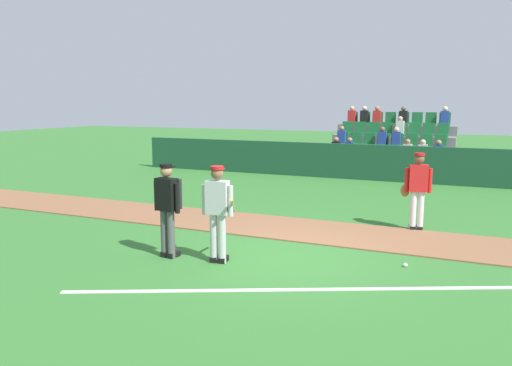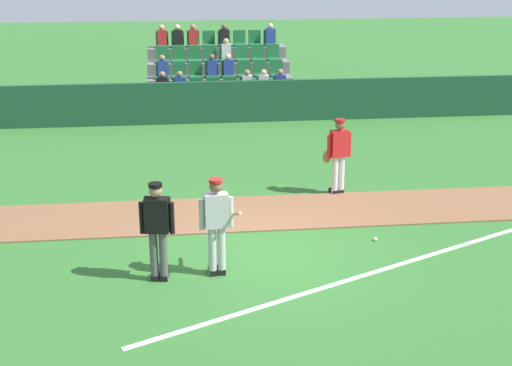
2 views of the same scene
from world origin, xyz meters
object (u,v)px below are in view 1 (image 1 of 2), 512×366
at_px(runner_red_jersey, 417,188).
at_px(baseball, 405,265).
at_px(batter_grey_jersey, 218,210).
at_px(umpire_home_plate, 168,205).

xyz_separation_m(runner_red_jersey, baseball, (0.15, -2.74, -0.93)).
bearing_deg(runner_red_jersey, batter_grey_jersey, -127.76).
bearing_deg(batter_grey_jersey, umpire_home_plate, -174.75).
bearing_deg(baseball, umpire_home_plate, -163.83).
xyz_separation_m(batter_grey_jersey, runner_red_jersey, (2.98, 3.85, -0.01)).
height_order(batter_grey_jersey, umpire_home_plate, same).
xyz_separation_m(batter_grey_jersey, umpire_home_plate, (-1.00, -0.09, 0.03)).
bearing_deg(umpire_home_plate, batter_grey_jersey, 5.25).
xyz_separation_m(umpire_home_plate, baseball, (4.13, 1.20, -0.96)).
relative_size(batter_grey_jersey, runner_red_jersey, 1.00).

